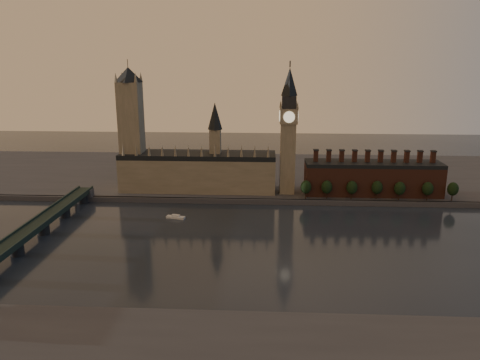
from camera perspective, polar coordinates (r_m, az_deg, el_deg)
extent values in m
plane|color=black|center=(290.37, 4.67, -8.37)|extent=(900.00, 900.00, 0.00)
cube|color=#414045|center=(374.17, 4.31, -2.66)|extent=(900.00, 4.00, 4.00)
cube|color=#414045|center=(460.80, 4.08, 0.70)|extent=(900.00, 180.00, 4.00)
cube|color=gray|center=(397.66, -5.13, 0.77)|extent=(130.00, 30.00, 28.00)
cube|color=black|center=(394.10, -5.18, 3.03)|extent=(130.00, 30.00, 4.00)
cube|color=gray|center=(390.35, -3.03, 4.45)|extent=(9.00, 9.00, 24.00)
cone|color=black|center=(386.89, -3.08, 7.80)|extent=(12.00, 12.00, 22.00)
cone|color=gray|center=(392.15, -14.08, 3.63)|extent=(2.60, 2.60, 10.00)
cone|color=gray|center=(389.15, -12.57, 3.63)|extent=(2.60, 2.60, 10.00)
cone|color=gray|center=(386.43, -11.03, 3.64)|extent=(2.60, 2.60, 10.00)
cone|color=gray|center=(383.99, -9.47, 3.64)|extent=(2.60, 2.60, 10.00)
cone|color=gray|center=(381.83, -7.90, 3.64)|extent=(2.60, 2.60, 10.00)
cone|color=gray|center=(379.96, -6.30, 3.63)|extent=(2.60, 2.60, 10.00)
cone|color=gray|center=(378.39, -4.70, 3.63)|extent=(2.60, 2.60, 10.00)
cone|color=gray|center=(377.12, -3.08, 3.62)|extent=(2.60, 2.60, 10.00)
cone|color=gray|center=(376.15, -1.45, 3.61)|extent=(2.60, 2.60, 10.00)
cone|color=gray|center=(375.48, 0.19, 3.59)|extent=(2.60, 2.60, 10.00)
cone|color=gray|center=(375.12, 1.83, 3.57)|extent=(2.60, 2.60, 10.00)
cone|color=gray|center=(375.07, 3.47, 3.55)|extent=(2.60, 2.60, 10.00)
cube|color=gray|center=(402.83, -13.03, 5.14)|extent=(18.00, 18.00, 90.00)
cone|color=black|center=(397.79, -13.47, 12.39)|extent=(24.00, 24.00, 12.00)
cylinder|color=#232326|center=(397.63, -13.52, 13.25)|extent=(0.50, 0.50, 12.00)
cone|color=gray|center=(392.54, -14.92, 11.98)|extent=(3.00, 3.00, 8.00)
cone|color=gray|center=(388.01, -12.62, 12.09)|extent=(3.00, 3.00, 8.00)
cone|color=gray|center=(407.81, -14.24, 12.11)|extent=(3.00, 3.00, 8.00)
cone|color=gray|center=(403.45, -12.01, 12.22)|extent=(3.00, 3.00, 8.00)
cube|color=gray|center=(385.98, 5.82, 2.61)|extent=(12.00, 12.00, 58.00)
cube|color=gray|center=(380.17, 5.96, 7.77)|extent=(14.00, 14.00, 12.00)
cube|color=#232326|center=(379.00, 6.00, 9.42)|extent=(11.00, 11.00, 10.00)
cone|color=black|center=(377.86, 6.07, 11.84)|extent=(13.00, 13.00, 22.00)
cylinder|color=#232326|center=(377.42, 6.12, 13.89)|extent=(1.00, 1.00, 5.00)
cylinder|color=beige|center=(373.04, 6.01, 7.64)|extent=(9.00, 0.50, 9.00)
cylinder|color=beige|center=(387.31, 5.90, 7.90)|extent=(9.00, 0.50, 9.00)
cylinder|color=beige|center=(379.87, 4.86, 7.79)|extent=(0.50, 9.00, 9.00)
cylinder|color=beige|center=(380.61, 7.05, 7.75)|extent=(0.50, 9.00, 9.00)
cone|color=gray|center=(372.45, 5.03, 9.04)|extent=(2.00, 2.00, 6.00)
cone|color=gray|center=(373.13, 7.05, 9.00)|extent=(2.00, 2.00, 6.00)
cone|color=gray|center=(385.38, 4.97, 9.24)|extent=(2.00, 2.00, 6.00)
cone|color=gray|center=(386.03, 6.92, 9.20)|extent=(2.00, 2.00, 6.00)
cube|color=brown|center=(399.56, 15.83, 0.03)|extent=(110.00, 25.00, 24.00)
cube|color=black|center=(396.47, 15.97, 1.92)|extent=(110.00, 25.00, 3.00)
cube|color=brown|center=(387.31, 9.23, 2.91)|extent=(3.50, 3.50, 9.00)
cube|color=#232326|center=(386.32, 9.26, 3.64)|extent=(4.20, 4.20, 1.00)
cube|color=brown|center=(388.59, 10.76, 2.88)|extent=(3.50, 3.50, 9.00)
cube|color=#232326|center=(387.61, 10.80, 3.61)|extent=(4.20, 4.20, 1.00)
cube|color=brown|center=(390.15, 12.29, 2.85)|extent=(3.50, 3.50, 9.00)
cube|color=#232326|center=(389.17, 12.33, 3.57)|extent=(4.20, 4.20, 1.00)
cube|color=brown|center=(391.98, 13.79, 2.82)|extent=(3.50, 3.50, 9.00)
cube|color=#232326|center=(391.01, 13.84, 3.53)|extent=(4.20, 4.20, 1.00)
cube|color=brown|center=(394.08, 15.29, 2.78)|extent=(3.50, 3.50, 9.00)
cube|color=#232326|center=(393.12, 15.34, 3.50)|extent=(4.20, 4.20, 1.00)
cube|color=brown|center=(396.45, 16.76, 2.75)|extent=(3.50, 3.50, 9.00)
cube|color=#232326|center=(395.49, 16.82, 3.45)|extent=(4.20, 4.20, 1.00)
cube|color=brown|center=(399.07, 18.22, 2.71)|extent=(3.50, 3.50, 9.00)
cube|color=#232326|center=(398.12, 18.28, 3.41)|extent=(4.20, 4.20, 1.00)
cube|color=brown|center=(401.95, 19.66, 2.67)|extent=(3.50, 3.50, 9.00)
cube|color=#232326|center=(401.00, 19.72, 3.37)|extent=(4.20, 4.20, 1.00)
cube|color=brown|center=(405.07, 21.07, 2.63)|extent=(3.50, 3.50, 9.00)
cube|color=#232326|center=(404.13, 21.14, 3.32)|extent=(4.20, 4.20, 1.00)
cube|color=brown|center=(408.44, 22.47, 2.59)|extent=(3.50, 3.50, 9.00)
cube|color=#232326|center=(407.51, 22.54, 3.27)|extent=(4.20, 4.20, 1.00)
cylinder|color=black|center=(377.82, 8.00, -1.80)|extent=(0.80, 0.80, 6.00)
ellipsoid|color=black|center=(376.03, 8.04, -0.85)|extent=(8.60, 8.60, 10.75)
cylinder|color=black|center=(380.24, 10.49, -1.80)|extent=(0.80, 0.80, 6.00)
ellipsoid|color=black|center=(378.46, 10.54, -0.85)|extent=(8.60, 8.60, 10.75)
cylinder|color=black|center=(383.31, 13.43, -1.83)|extent=(0.80, 0.80, 6.00)
ellipsoid|color=black|center=(381.54, 13.49, -0.89)|extent=(8.60, 8.60, 10.75)
cylinder|color=black|center=(388.41, 16.30, -1.80)|extent=(0.80, 0.80, 6.00)
ellipsoid|color=black|center=(386.67, 16.37, -0.88)|extent=(8.60, 8.60, 10.75)
cylinder|color=black|center=(391.10, 18.82, -1.89)|extent=(0.80, 0.80, 6.00)
ellipsoid|color=black|center=(389.37, 18.90, -0.97)|extent=(8.60, 8.60, 10.75)
cylinder|color=black|center=(398.03, 21.82, -1.88)|extent=(0.80, 0.80, 6.00)
ellipsoid|color=black|center=(396.34, 21.91, -0.98)|extent=(8.60, 8.60, 10.75)
cylinder|color=black|center=(404.66, 24.43, -1.89)|extent=(0.80, 0.80, 6.00)
ellipsoid|color=black|center=(402.99, 24.52, -1.01)|extent=(8.60, 8.60, 10.75)
cube|color=#1D2D27|center=(317.47, -24.65, -5.93)|extent=(12.00, 200.00, 2.50)
cube|color=#1D2D27|center=(319.41, -25.56, -5.55)|extent=(1.00, 200.00, 1.30)
cube|color=#1D2D27|center=(314.36, -23.79, -5.66)|extent=(1.00, 200.00, 1.30)
cube|color=#414045|center=(399.99, -18.48, -1.50)|extent=(14.00, 8.00, 6.00)
cylinder|color=#232326|center=(309.43, -25.55, -7.58)|extent=(8.00, 8.00, 7.75)
cylinder|color=#232326|center=(337.48, -22.86, -5.46)|extent=(8.00, 8.00, 7.75)
cylinder|color=#232326|center=(366.55, -20.61, -3.67)|extent=(8.00, 8.00, 7.75)
cylinder|color=#232326|center=(396.39, -18.70, -2.13)|extent=(8.00, 8.00, 7.75)
cube|color=silver|center=(344.68, -7.85, -4.52)|extent=(14.12, 6.56, 1.56)
cube|color=silver|center=(344.23, -7.86, -4.31)|extent=(6.30, 4.04, 1.17)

